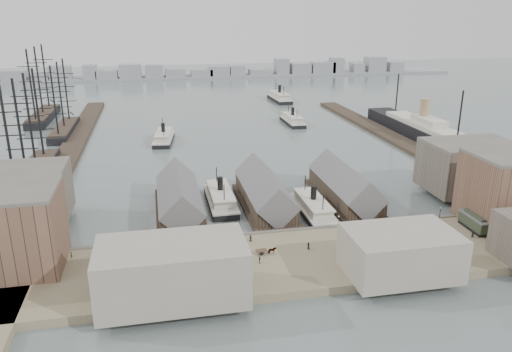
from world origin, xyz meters
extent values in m
plane|color=#546160|center=(0.00, 0.00, 0.00)|extent=(900.00, 900.00, 0.00)
cube|color=#7B6F53|center=(0.00, -20.00, 1.00)|extent=(180.00, 30.00, 2.00)
cube|color=#59544C|center=(0.00, -5.20, 1.15)|extent=(180.00, 1.20, 2.30)
cube|color=#2D231C|center=(-68.00, 100.00, 0.80)|extent=(10.00, 220.00, 1.60)
cube|color=#2D231C|center=(78.00, 90.00, 0.80)|extent=(10.00, 180.00, 1.60)
cube|color=#2D231C|center=(-26.00, 16.00, 0.60)|extent=(14.00, 42.00, 1.20)
cube|color=#2D231C|center=(-26.00, 17.00, 3.70)|extent=(12.00, 36.00, 5.00)
cube|color=#59595B|center=(-26.00, 17.00, 6.30)|extent=(12.60, 37.00, 12.60)
cube|color=#2D231C|center=(0.00, 16.00, 0.60)|extent=(14.00, 42.00, 1.20)
cube|color=#2D231C|center=(0.00, 17.00, 3.70)|extent=(12.00, 36.00, 5.00)
cube|color=#59595B|center=(0.00, 17.00, 6.30)|extent=(12.60, 37.00, 12.60)
cube|color=#2D231C|center=(26.00, 16.00, 0.60)|extent=(14.00, 42.00, 1.20)
cube|color=#2D231C|center=(26.00, 17.00, 3.70)|extent=(12.00, 36.00, 5.00)
cube|color=#59595B|center=(26.00, 17.00, 6.30)|extent=(12.60, 37.00, 12.60)
cube|color=#60564C|center=(-70.00, 18.00, 9.00)|extent=(26.00, 20.00, 14.00)
cube|color=#60564C|center=(68.00, 15.00, 9.50)|extent=(28.00, 20.00, 15.00)
cube|color=gray|center=(20.00, -32.00, 7.00)|extent=(24.00, 16.00, 10.00)
cube|color=gray|center=(-30.00, -32.00, 8.00)|extent=(30.00, 16.00, 12.00)
cylinder|color=black|center=(-45.00, -7.00, 3.80)|extent=(0.16, 0.16, 3.60)
sphere|color=beige|center=(-45.00, -7.00, 5.70)|extent=(0.44, 0.44, 0.44)
cylinder|color=black|center=(-15.00, -7.00, 3.80)|extent=(0.16, 0.16, 3.60)
sphere|color=beige|center=(-15.00, -7.00, 5.70)|extent=(0.44, 0.44, 0.44)
cylinder|color=black|center=(15.00, -7.00, 3.80)|extent=(0.16, 0.16, 3.60)
sphere|color=beige|center=(15.00, -7.00, 5.70)|extent=(0.44, 0.44, 0.44)
cylinder|color=black|center=(45.00, -7.00, 3.80)|extent=(0.16, 0.16, 3.60)
sphere|color=beige|center=(45.00, -7.00, 5.70)|extent=(0.44, 0.44, 0.44)
cube|color=gray|center=(0.00, 340.00, 1.00)|extent=(500.00, 40.00, 2.00)
cube|color=gray|center=(-145.16, 330.00, 5.14)|extent=(20.65, 14.00, 10.28)
cube|color=gray|center=(-123.57, 330.00, 3.62)|extent=(14.71, 14.00, 7.23)
cube|color=gray|center=(-107.98, 330.00, 6.62)|extent=(17.63, 14.00, 13.23)
cube|color=gray|center=(-83.49, 330.00, 6.79)|extent=(10.74, 14.00, 13.58)
cube|color=gray|center=(-69.86, 330.00, 4.32)|extent=(18.06, 14.00, 8.64)
cube|color=gray|center=(-49.92, 330.00, 6.64)|extent=(18.55, 14.00, 13.29)
cube|color=gray|center=(-29.70, 330.00, 6.24)|extent=(15.33, 14.00, 12.47)
cube|color=gray|center=(-11.29, 330.00, 4.36)|extent=(17.56, 14.00, 8.72)
cube|color=gray|center=(11.96, 330.00, 3.82)|extent=(18.76, 14.00, 7.63)
cube|color=gray|center=(27.85, 330.00, 5.17)|extent=(17.61, 14.00, 10.35)
cube|color=gray|center=(44.04, 330.00, 5.15)|extent=(13.38, 14.00, 10.30)
cube|color=gray|center=(65.61, 330.00, 3.38)|extent=(20.73, 14.00, 6.75)
cube|color=gray|center=(85.69, 330.00, 7.79)|extent=(11.51, 14.00, 15.57)
cube|color=gray|center=(103.47, 330.00, 5.63)|extent=(18.17, 14.00, 11.26)
cube|color=gray|center=(125.20, 330.00, 5.92)|extent=(21.81, 14.00, 11.83)
cube|color=gray|center=(139.05, 330.00, 7.75)|extent=(11.12, 14.00, 15.50)
cube|color=gray|center=(159.69, 330.00, 5.14)|extent=(10.90, 14.00, 10.29)
cube|color=gray|center=(177.90, 330.00, 7.86)|extent=(17.95, 14.00, 15.72)
cube|color=gray|center=(197.92, 330.00, 5.26)|extent=(14.21, 14.00, 10.51)
cube|color=black|center=(-13.00, 21.98, 0.87)|extent=(7.74, 27.08, 1.74)
cube|color=beige|center=(-13.00, 21.98, 2.13)|extent=(8.12, 27.08, 0.48)
cube|color=beige|center=(-13.00, 21.98, 3.48)|extent=(6.29, 19.34, 2.13)
cube|color=beige|center=(-13.00, 21.98, 4.84)|extent=(6.77, 21.28, 0.39)
cylinder|color=black|center=(-13.00, 21.98, 6.96)|extent=(1.74, 1.74, 4.35)
cylinder|color=black|center=(-13.00, 30.69, 6.77)|extent=(0.29, 0.29, 5.80)
cylinder|color=black|center=(-13.00, 13.28, 6.77)|extent=(0.29, 0.29, 5.80)
cube|color=black|center=(13.00, 8.71, 0.85)|extent=(7.56, 26.48, 1.70)
cube|color=beige|center=(13.00, 8.71, 2.08)|extent=(7.94, 26.48, 0.47)
cube|color=beige|center=(13.00, 8.71, 3.40)|extent=(6.15, 18.91, 2.08)
cube|color=beige|center=(13.00, 8.71, 4.73)|extent=(6.62, 20.80, 0.38)
cylinder|color=black|center=(13.00, 8.71, 6.81)|extent=(1.70, 1.70, 4.25)
cylinder|color=black|center=(13.00, 17.22, 6.62)|extent=(0.28, 0.28, 5.67)
cylinder|color=black|center=(13.00, 0.20, 6.62)|extent=(0.28, 0.28, 5.67)
cube|color=black|center=(-28.15, 105.01, 0.85)|extent=(11.00, 27.19, 1.70)
cube|color=beige|center=(-28.15, 105.01, 2.08)|extent=(11.38, 27.24, 0.47)
cube|color=beige|center=(-28.15, 105.01, 3.40)|extent=(8.59, 19.52, 2.08)
cube|color=beige|center=(-28.15, 105.01, 4.72)|extent=(9.31, 21.46, 0.38)
cylinder|color=black|center=(-28.15, 105.01, 6.79)|extent=(1.70, 1.70, 4.25)
cylinder|color=black|center=(-28.15, 113.50, 6.61)|extent=(0.28, 0.28, 5.66)
cylinder|color=black|center=(-28.15, 96.52, 6.61)|extent=(0.28, 0.28, 5.66)
cube|color=black|center=(40.61, 130.29, 0.84)|extent=(7.80, 26.30, 1.68)
cube|color=beige|center=(40.61, 130.29, 2.06)|extent=(8.17, 26.30, 0.47)
cube|color=beige|center=(40.61, 130.29, 3.37)|extent=(6.31, 18.79, 2.06)
cube|color=beige|center=(40.61, 130.29, 4.68)|extent=(6.80, 20.67, 0.37)
cylinder|color=black|center=(40.61, 130.29, 6.74)|extent=(1.68, 1.68, 4.21)
cylinder|color=black|center=(40.61, 138.72, 6.55)|extent=(0.28, 0.28, 5.62)
cylinder|color=black|center=(40.61, 121.87, 6.55)|extent=(0.28, 0.28, 5.62)
cube|color=black|center=(51.05, 200.01, 1.01)|extent=(10.24, 31.71, 2.02)
cube|color=beige|center=(51.05, 200.01, 2.47)|extent=(10.68, 31.73, 0.56)
cube|color=beige|center=(51.05, 200.01, 4.03)|extent=(8.19, 22.69, 2.47)
cube|color=beige|center=(51.05, 200.01, 5.60)|extent=(8.84, 24.95, 0.45)
cylinder|color=black|center=(51.05, 200.01, 8.07)|extent=(2.02, 2.02, 5.04)
cylinder|color=black|center=(51.05, 210.10, 7.84)|extent=(0.34, 0.34, 6.72)
cylinder|color=black|center=(51.05, 189.93, 7.84)|extent=(0.34, 0.34, 6.72)
cube|color=black|center=(-75.34, 56.80, 1.82)|extent=(9.12, 62.80, 3.65)
cube|color=#2D231C|center=(-75.34, 56.80, 3.95)|extent=(8.61, 56.52, 0.61)
cylinder|color=black|center=(-75.34, 34.82, 20.26)|extent=(0.81, 0.81, 34.44)
cylinder|color=black|center=(-75.34, 49.47, 20.26)|extent=(0.81, 0.81, 34.44)
cylinder|color=black|center=(-75.34, 64.12, 20.26)|extent=(0.81, 0.81, 34.44)
cylinder|color=black|center=(-75.34, 78.78, 20.26)|extent=(0.81, 0.81, 34.44)
cube|color=black|center=(-75.59, 131.79, 1.69)|extent=(8.46, 48.90, 3.39)
cube|color=#2D231C|center=(-75.59, 131.79, 3.67)|extent=(7.99, 44.01, 0.56)
cylinder|color=black|center=(-75.59, 114.68, 18.81)|extent=(0.75, 0.75, 31.97)
cylinder|color=black|center=(-75.59, 131.79, 18.81)|extent=(0.75, 0.75, 31.97)
cylinder|color=black|center=(-75.59, 148.90, 18.81)|extent=(0.75, 0.75, 31.97)
cube|color=black|center=(-92.04, 167.52, 1.93)|extent=(9.67, 53.70, 3.87)
cube|color=#2D231C|center=(-92.04, 167.52, 4.19)|extent=(9.13, 48.33, 0.64)
cylinder|color=black|center=(-92.04, 148.73, 21.48)|extent=(0.86, 0.86, 36.51)
cylinder|color=black|center=(-92.04, 167.52, 21.48)|extent=(0.86, 0.86, 36.51)
cylinder|color=black|center=(-92.04, 186.32, 21.48)|extent=(0.86, 0.86, 36.51)
cube|color=black|center=(92.00, 86.87, 3.01)|extent=(13.03, 95.23, 6.01)
cube|color=beige|center=(92.00, 86.87, 7.02)|extent=(11.03, 55.13, 2.00)
cube|color=beige|center=(92.00, 81.86, 9.52)|extent=(8.02, 20.05, 3.01)
cylinder|color=tan|center=(92.00, 86.87, 14.03)|extent=(4.41, 4.41, 10.02)
cube|color=black|center=(50.36, -14.53, 2.42)|extent=(2.74, 9.98, 0.84)
cube|color=#2D3527|center=(50.36, -14.53, 4.19)|extent=(2.85, 10.50, 2.72)
cube|color=#59595B|center=(50.36, -14.53, 5.71)|extent=(3.07, 10.93, 0.31)
imported|color=black|center=(-31.57, -18.71, 2.85)|extent=(1.92, 1.81, 1.71)
cube|color=#3F2D21|center=(-34.02, -19.57, 2.90)|extent=(2.95, 2.28, 0.25)
cylinder|color=black|center=(-33.79, -20.23, 2.55)|extent=(1.06, 0.44, 1.10)
cylinder|color=black|center=(-34.25, -18.91, 2.55)|extent=(1.06, 0.44, 1.10)
imported|color=black|center=(-5.78, -17.40, 2.86)|extent=(2.14, 1.19, 1.72)
cube|color=#3F2D21|center=(-8.36, -17.05, 2.90)|extent=(2.77, 1.83, 0.25)
cylinder|color=black|center=(-8.45, -17.75, 2.55)|extent=(1.10, 0.22, 1.10)
cylinder|color=black|center=(-8.27, -16.36, 2.55)|extent=(1.10, 0.22, 1.10)
imported|color=black|center=(14.11, -23.39, 2.81)|extent=(1.88, 2.01, 1.62)
cube|color=#3F2D21|center=(11.71, -22.41, 2.90)|extent=(2.97, 2.37, 0.25)
cylinder|color=black|center=(11.44, -23.05, 2.55)|extent=(1.05, 0.49, 1.10)
cylinder|color=black|center=(11.97, -21.76, 2.55)|extent=(1.05, 0.49, 1.10)
imported|color=black|center=(-53.08, -9.81, 2.79)|extent=(0.58, 0.68, 1.58)
imported|color=black|center=(-37.12, -23.11, 2.81)|extent=(0.97, 0.99, 1.61)
imported|color=black|center=(-24.59, -13.39, 2.90)|extent=(1.33, 1.27, 1.81)
imported|color=black|center=(-9.71, -21.39, 2.90)|extent=(0.67, 1.13, 1.81)
imported|color=black|center=(3.61, -16.74, 2.91)|extent=(0.81, 1.02, 1.81)
imported|color=black|center=(11.99, -22.49, 2.80)|extent=(0.65, 0.52, 1.61)
imported|color=black|center=(24.59, -8.00, 2.81)|extent=(0.87, 0.72, 1.63)
imported|color=black|center=(30.39, -21.08, 2.85)|extent=(0.99, 1.25, 1.70)
imported|color=black|center=(32.39, -15.68, 2.81)|extent=(1.01, 0.61, 1.61)
imported|color=black|center=(47.44, -18.84, 2.83)|extent=(0.90, 0.67, 1.67)
imported|color=black|center=(-38.35, -18.83, 2.82)|extent=(0.65, 0.82, 1.64)
imported|color=black|center=(-9.57, -9.60, 2.87)|extent=(0.88, 0.61, 1.73)
camera|label=1|loc=(-31.45, -122.91, 58.15)|focal=35.00mm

